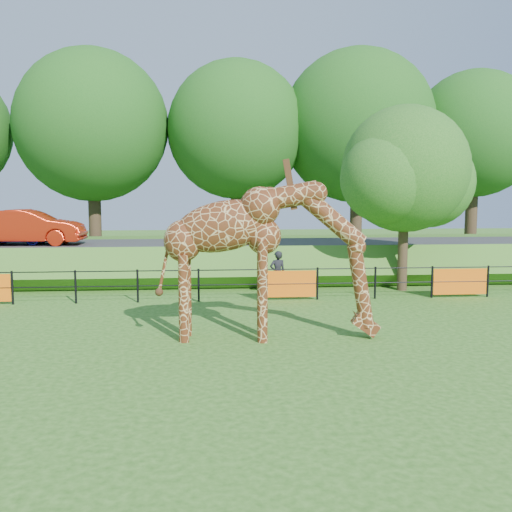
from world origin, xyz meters
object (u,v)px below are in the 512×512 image
object	(u,v)px
giraffe	(269,260)
visitor	(278,273)
car_blue	(8,229)
tree_east	(407,174)
car_red	(29,227)

from	to	relation	value
giraffe	visitor	world-z (taller)	giraffe
car_blue	giraffe	bearing A→B (deg)	-136.80
giraffe	tree_east	xyz separation A→B (m)	(5.79, 6.65, 2.32)
car_red	visitor	bearing A→B (deg)	-114.58
visitor	tree_east	size ratio (longest dim) A/B	0.23
visitor	tree_east	xyz separation A→B (m)	(4.84, 0.69, 3.49)
car_blue	car_red	size ratio (longest dim) A/B	0.84
giraffe	car_red	world-z (taller)	giraffe
visitor	tree_east	world-z (taller)	tree_east
car_blue	visitor	size ratio (longest dim) A/B	2.40
giraffe	visitor	bearing A→B (deg)	85.20
giraffe	car_red	size ratio (longest dim) A/B	1.21
car_red	giraffe	bearing A→B (deg)	-138.75
car_red	visitor	world-z (taller)	car_red
giraffe	car_red	distance (m)	14.07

